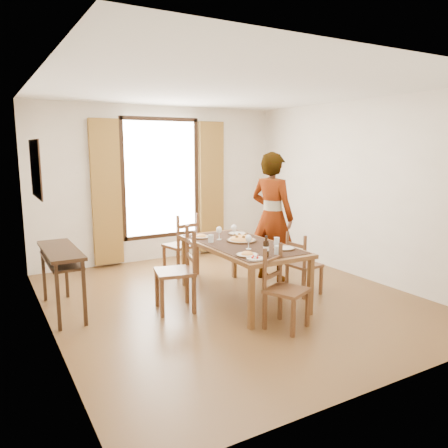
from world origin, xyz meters
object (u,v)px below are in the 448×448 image
dining_table (242,248)px  pasta_platter (241,238)px  console_table (61,258)px  man (272,217)px

dining_table → pasta_platter: (0.07, 0.11, 0.11)m
console_table → dining_table: size_ratio=0.64×
console_table → man: size_ratio=0.62×
pasta_platter → man: bearing=27.8°
console_table → man: man is taller
console_table → pasta_platter: size_ratio=3.00×
console_table → pasta_platter: 2.28m
dining_table → pasta_platter: pasta_platter is taller
dining_table → pasta_platter: size_ratio=4.71×
man → dining_table: bearing=100.0°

